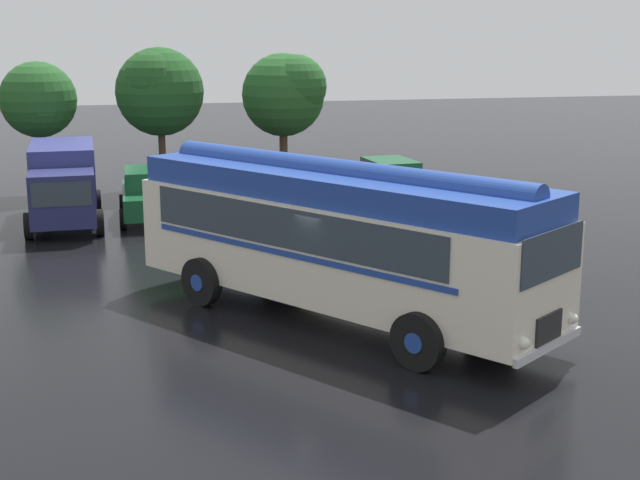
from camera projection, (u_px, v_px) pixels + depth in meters
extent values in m
plane|color=black|center=(345.00, 318.00, 19.34)|extent=(120.00, 120.00, 0.00)
cube|color=silver|center=(336.00, 247.00, 19.00)|extent=(7.80, 9.61, 2.10)
cube|color=#1E3D93|center=(336.00, 185.00, 18.70)|extent=(7.53, 9.34, 0.56)
cylinder|color=#1E3D93|center=(336.00, 173.00, 18.64)|extent=(5.96, 8.11, 0.60)
cube|color=#2D3842|center=(363.00, 210.00, 19.99)|extent=(4.64, 6.56, 0.84)
cube|color=#2D3842|center=(285.00, 228.00, 18.15)|extent=(4.64, 6.56, 0.84)
cube|color=#1E3D93|center=(366.00, 234.00, 20.04)|extent=(4.75, 6.72, 0.12)
cube|color=#1E3D93|center=(288.00, 254.00, 18.21)|extent=(4.75, 6.72, 0.12)
cube|color=#2D3842|center=(553.00, 254.00, 15.60)|extent=(1.82, 1.30, 0.88)
cube|color=black|center=(549.00, 329.00, 15.91)|extent=(0.77, 0.57, 0.56)
cube|color=silver|center=(548.00, 346.00, 15.98)|extent=(2.00, 1.45, 0.16)
sphere|color=white|center=(572.00, 318.00, 16.57)|extent=(0.22, 0.22, 0.22)
sphere|color=white|center=(524.00, 343.00, 15.26)|extent=(0.22, 0.22, 0.22)
cylinder|color=black|center=(492.00, 309.00, 18.18)|extent=(0.86, 1.06, 1.10)
cylinder|color=#1E3D93|center=(492.00, 309.00, 18.18)|extent=(0.48, 0.50, 0.39)
cylinder|color=black|center=(418.00, 341.00, 16.29)|extent=(0.86, 1.06, 1.10)
cylinder|color=#1E3D93|center=(418.00, 341.00, 16.29)|extent=(0.48, 0.50, 0.39)
cylinder|color=black|center=(281.00, 260.00, 22.06)|extent=(0.86, 1.06, 1.10)
cylinder|color=#1E3D93|center=(281.00, 260.00, 22.06)|extent=(0.48, 0.50, 0.39)
cylinder|color=black|center=(202.00, 282.00, 20.17)|extent=(0.86, 1.06, 1.10)
cylinder|color=#1E3D93|center=(202.00, 282.00, 20.17)|extent=(0.48, 0.50, 0.39)
cube|color=#144C28|center=(149.00, 199.00, 29.36)|extent=(1.75, 4.22, 0.70)
cube|color=#144C28|center=(148.00, 179.00, 29.35)|extent=(1.52, 2.20, 0.64)
cube|color=#2D3842|center=(172.00, 178.00, 29.51)|extent=(0.05, 1.93, 0.50)
cube|color=#2D3842|center=(125.00, 179.00, 29.19)|extent=(0.05, 1.93, 0.50)
cylinder|color=black|center=(179.00, 216.00, 28.39)|extent=(0.21, 0.64, 0.64)
cylinder|color=black|center=(123.00, 219.00, 28.02)|extent=(0.21, 0.64, 0.64)
cylinder|color=black|center=(174.00, 202.00, 30.86)|extent=(0.21, 0.64, 0.64)
cylinder|color=black|center=(122.00, 204.00, 30.49)|extent=(0.21, 0.64, 0.64)
cube|color=navy|center=(231.00, 199.00, 29.35)|extent=(2.28, 4.40, 0.70)
cube|color=navy|center=(230.00, 179.00, 29.33)|extent=(1.79, 2.37, 0.64)
cube|color=#2D3842|center=(252.00, 177.00, 29.60)|extent=(0.30, 1.92, 0.50)
cube|color=#2D3842|center=(207.00, 180.00, 29.07)|extent=(0.30, 1.92, 0.50)
cylinder|color=black|center=(269.00, 215.00, 28.56)|extent=(0.29, 0.66, 0.64)
cylinder|color=black|center=(216.00, 219.00, 27.94)|extent=(0.29, 0.66, 0.64)
cylinder|color=black|center=(246.00, 201.00, 30.92)|extent=(0.29, 0.66, 0.64)
cylinder|color=black|center=(196.00, 205.00, 30.30)|extent=(0.29, 0.66, 0.64)
cube|color=maroon|center=(311.00, 193.00, 30.52)|extent=(2.11, 4.35, 0.70)
cube|color=maroon|center=(310.00, 173.00, 30.51)|extent=(1.71, 2.32, 0.64)
cube|color=#2D3842|center=(332.00, 173.00, 30.61)|extent=(0.22, 1.92, 0.50)
cube|color=#2D3842|center=(288.00, 173.00, 30.42)|extent=(0.22, 1.92, 0.50)
cylinder|color=black|center=(342.00, 210.00, 29.45)|extent=(0.26, 0.66, 0.64)
cylinder|color=black|center=(289.00, 211.00, 29.23)|extent=(0.26, 0.66, 0.64)
cylinder|color=black|center=(331.00, 196.00, 31.97)|extent=(0.26, 0.66, 0.64)
cylinder|color=black|center=(282.00, 197.00, 31.75)|extent=(0.26, 0.66, 0.64)
cube|color=#144C28|center=(392.00, 188.00, 31.49)|extent=(2.02, 4.32, 0.70)
cube|color=#144C28|center=(390.00, 169.00, 31.48)|extent=(1.66, 2.29, 0.64)
cube|color=#2D3842|center=(410.00, 168.00, 31.70)|extent=(0.17, 1.93, 0.50)
cube|color=#2D3842|center=(370.00, 170.00, 31.26)|extent=(0.17, 1.93, 0.50)
cylinder|color=black|center=(430.00, 203.00, 30.62)|extent=(0.25, 0.65, 0.64)
cylinder|color=black|center=(382.00, 206.00, 30.11)|extent=(0.25, 0.65, 0.64)
cylinder|color=black|center=(400.00, 190.00, 33.04)|extent=(0.25, 0.65, 0.64)
cylinder|color=black|center=(356.00, 193.00, 32.53)|extent=(0.25, 0.65, 0.64)
cube|color=navy|center=(64.00, 175.00, 29.32)|extent=(2.12, 4.00, 2.10)
cube|color=navy|center=(63.00, 198.00, 26.65)|extent=(1.95, 1.80, 1.60)
cube|color=#2D3842|center=(62.00, 194.00, 25.75)|extent=(1.70, 0.08, 0.72)
cylinder|color=black|center=(100.00, 222.00, 27.14)|extent=(0.26, 0.81, 0.80)
cylinder|color=black|center=(28.00, 226.00, 26.62)|extent=(0.26, 0.81, 0.80)
cylinder|color=black|center=(97.00, 201.00, 30.50)|extent=(0.26, 0.81, 0.80)
cylinder|color=black|center=(34.00, 204.00, 29.98)|extent=(0.26, 0.81, 0.80)
cylinder|color=#4C3823|center=(43.00, 162.00, 33.59)|extent=(0.34, 0.34, 2.55)
sphere|color=#235623|center=(38.00, 100.00, 33.05)|extent=(2.82, 2.82, 2.82)
sphere|color=#235623|center=(40.00, 106.00, 32.85)|extent=(2.14, 2.14, 2.14)
cylinder|color=#4C3823|center=(163.00, 158.00, 34.64)|extent=(0.27, 0.27, 2.55)
sphere|color=#1E4C1E|center=(160.00, 92.00, 34.05)|extent=(3.37, 3.37, 3.37)
sphere|color=#1E4C1E|center=(155.00, 84.00, 33.56)|extent=(2.46, 2.46, 2.46)
cylinder|color=#4C3823|center=(284.00, 154.00, 36.67)|extent=(0.33, 0.33, 2.30)
sphere|color=#235623|center=(283.00, 95.00, 36.11)|extent=(3.36, 3.36, 3.36)
sphere|color=#235623|center=(295.00, 86.00, 35.76)|extent=(2.53, 2.53, 2.53)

